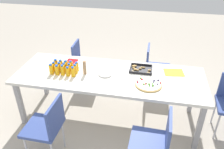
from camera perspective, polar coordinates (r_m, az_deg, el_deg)
The scene contains 27 objects.
ground_plane at distance 3.49m, azimuth -0.62°, elevation -10.53°, with size 12.00×12.00×0.00m, color #B2A899.
party_table at distance 3.08m, azimuth -0.69°, elevation -0.93°, with size 2.54×0.89×0.74m.
chair_far_left at distance 3.95m, azimuth -7.28°, elevation 3.44°, with size 0.42×0.42×0.83m.
chair_near_left at distance 2.73m, azimuth -15.95°, elevation -12.11°, with size 0.41×0.41×0.83m.
chair_far_right at distance 3.83m, azimuth 10.57°, elevation 2.17°, with size 0.40×0.40×0.83m.
chair_near_right at distance 2.51m, azimuth 10.87°, elevation -15.95°, with size 0.41×0.41×0.83m.
juice_bottle_0 at distance 3.14m, azimuth -15.06°, elevation 1.28°, with size 0.06×0.06×0.15m.
juice_bottle_1 at distance 3.11m, azimuth -13.69°, elevation 1.11°, with size 0.06×0.06×0.14m.
juice_bottle_2 at distance 3.08m, azimuth -12.35°, elevation 1.07°, with size 0.05×0.05×0.15m.
juice_bottle_3 at distance 3.05m, azimuth -11.09°, elevation 0.74°, with size 0.05×0.05×0.13m.
juice_bottle_4 at distance 3.02m, azimuth -9.81°, elevation 0.66°, with size 0.05×0.05×0.14m.
juice_bottle_5 at distance 3.19m, azimuth -14.40°, elevation 1.84°, with size 0.05×0.05×0.14m.
juice_bottle_6 at distance 3.16m, azimuth -13.13°, elevation 1.78°, with size 0.06×0.06×0.14m.
juice_bottle_7 at distance 3.14m, azimuth -11.95°, elevation 1.66°, with size 0.05×0.05×0.14m.
juice_bottle_8 at distance 3.11m, azimuth -10.71°, elevation 1.48°, with size 0.05×0.05×0.14m.
juice_bottle_9 at distance 3.08m, azimuth -9.29°, elevation 1.36°, with size 0.06×0.06×0.14m.
juice_bottle_10 at distance 3.25m, azimuth -13.95°, elevation 2.51°, with size 0.06×0.06×0.15m.
juice_bottle_11 at distance 3.22m, azimuth -12.80°, elevation 2.38°, with size 0.05×0.05×0.15m.
juice_bottle_12 at distance 3.20m, azimuth -11.54°, elevation 2.26°, with size 0.06×0.06×0.14m.
juice_bottle_13 at distance 3.17m, azimuth -10.32°, elevation 2.16°, with size 0.06×0.06×0.14m.
juice_bottle_14 at distance 3.14m, azimuth -8.89°, elevation 1.94°, with size 0.05×0.05×0.13m.
fruit_pizza at distance 2.86m, azimuth 9.19°, elevation -2.43°, with size 0.34×0.34×0.05m.
snack_tray at distance 3.17m, azimuth 7.15°, elevation 1.37°, with size 0.31×0.26×0.04m.
plate_stack at distance 3.04m, azimuth -1.68°, elevation 0.11°, with size 0.18×0.18×0.02m.
napkin_stack at distance 3.41m, azimuth -10.12°, elevation 3.25°, with size 0.15×0.15×0.01m, color red.
cardboard_tube at distance 3.04m, azimuth -6.91°, elevation 1.74°, with size 0.04×0.04×0.19m, color #9E7A56.
paper_folder at distance 3.20m, azimuth 15.31°, elevation 0.52°, with size 0.26×0.20×0.01m, color yellow.
Camera 1 is at (0.54, -2.55, 2.31)m, focal length 36.27 mm.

